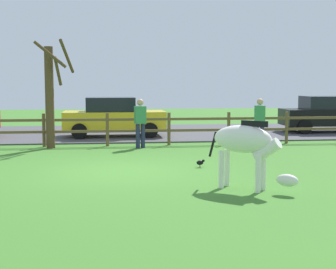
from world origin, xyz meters
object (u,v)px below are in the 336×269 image
object	(u,v)px
zebra	(246,144)
parked_car_yellow	(113,116)
parked_car_black	(328,114)
visitor_right_of_tree	(140,121)
crow_on_grass	(200,162)
visitor_left_of_tree	(260,120)
bare_tree	(51,93)

from	to	relation	value
zebra	parked_car_yellow	xyz separation A→B (m)	(-2.53, 10.11, -0.08)
parked_car_black	visitor_right_of_tree	bearing A→B (deg)	-154.46
zebra	crow_on_grass	size ratio (longest dim) A/B	7.45
zebra	parked_car_black	distance (m)	12.72
parked_car_black	parked_car_yellow	bearing A→B (deg)	-175.89
parked_car_yellow	visitor_left_of_tree	size ratio (longest dim) A/B	2.45
bare_tree	zebra	distance (m)	8.49
parked_car_black	visitor_right_of_tree	world-z (taller)	visitor_right_of_tree
visitor_left_of_tree	visitor_right_of_tree	bearing A→B (deg)	-179.50
bare_tree	visitor_right_of_tree	world-z (taller)	bare_tree
bare_tree	visitor_right_of_tree	xyz separation A→B (m)	(2.93, -0.32, -0.93)
bare_tree	visitor_left_of_tree	world-z (taller)	bare_tree
bare_tree	parked_car_black	distance (m)	12.01
bare_tree	parked_car_black	bearing A→B (deg)	18.06
visitor_right_of_tree	crow_on_grass	bearing A→B (deg)	-72.30
bare_tree	visitor_left_of_tree	size ratio (longest dim) A/B	2.17
zebra	visitor_right_of_tree	distance (m)	6.95
parked_car_yellow	parked_car_black	distance (m)	9.31
crow_on_grass	visitor_left_of_tree	bearing A→B (deg)	54.88
parked_car_yellow	parked_car_black	size ratio (longest dim) A/B	0.98
bare_tree	crow_on_grass	size ratio (longest dim) A/B	16.52
zebra	visitor_right_of_tree	world-z (taller)	visitor_right_of_tree
bare_tree	zebra	bearing A→B (deg)	-56.80
parked_car_black	visitor_right_of_tree	size ratio (longest dim) A/B	2.49
parked_car_yellow	visitor_left_of_tree	xyz separation A→B (m)	(4.96, -3.33, 0.06)
parked_car_yellow	visitor_right_of_tree	world-z (taller)	visitor_right_of_tree
parked_car_yellow	visitor_right_of_tree	xyz separation A→B (m)	(0.85, -3.37, 0.06)
parked_car_yellow	visitor_left_of_tree	world-z (taller)	visitor_left_of_tree
zebra	crow_on_grass	world-z (taller)	zebra
parked_car_yellow	visitor_left_of_tree	distance (m)	5.97
parked_car_black	visitor_left_of_tree	size ratio (longest dim) A/B	2.49
parked_car_yellow	visitor_left_of_tree	bearing A→B (deg)	-33.87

